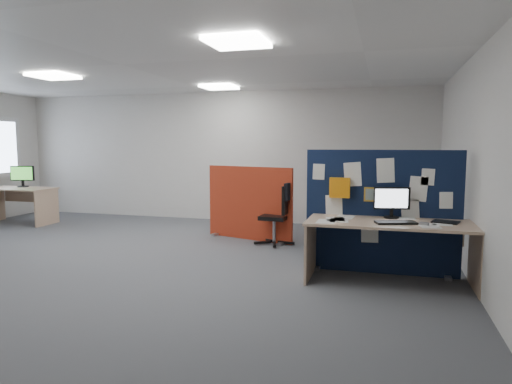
% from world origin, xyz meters
% --- Properties ---
extents(floor, '(9.00, 9.00, 0.00)m').
position_xyz_m(floor, '(0.00, 0.00, 0.00)').
color(floor, '#53555A').
rests_on(floor, ground).
extents(ceiling, '(9.00, 7.00, 0.02)m').
position_xyz_m(ceiling, '(0.00, 0.00, 2.70)').
color(ceiling, white).
rests_on(ceiling, wall_back).
extents(wall_back, '(9.00, 0.02, 2.70)m').
position_xyz_m(wall_back, '(0.00, 3.50, 1.35)').
color(wall_back, silver).
rests_on(wall_back, floor).
extents(wall_right, '(0.02, 7.00, 2.70)m').
position_xyz_m(wall_right, '(4.50, 0.00, 1.35)').
color(wall_right, silver).
rests_on(wall_right, floor).
extents(ceiling_lights, '(4.10, 4.10, 0.04)m').
position_xyz_m(ceiling_lights, '(0.33, 0.67, 2.67)').
color(ceiling_lights, white).
rests_on(ceiling_lights, ceiling).
extents(navy_divider, '(1.88, 0.30, 1.55)m').
position_xyz_m(navy_divider, '(3.46, 0.24, 0.78)').
color(navy_divider, '#0E1934').
rests_on(navy_divider, floor).
extents(main_desk, '(1.91, 0.85, 0.73)m').
position_xyz_m(main_desk, '(3.58, -0.11, 0.57)').
color(main_desk, tan).
rests_on(main_desk, floor).
extents(monitor_main, '(0.43, 0.18, 0.38)m').
position_xyz_m(monitor_main, '(3.59, 0.09, 0.94)').
color(monitor_main, black).
rests_on(monitor_main, main_desk).
extents(keyboard, '(0.48, 0.30, 0.02)m').
position_xyz_m(keyboard, '(3.64, -0.29, 0.74)').
color(keyboard, black).
rests_on(keyboard, main_desk).
extents(mouse, '(0.11, 0.09, 0.03)m').
position_xyz_m(mouse, '(3.94, -0.30, 0.74)').
color(mouse, '#959499').
rests_on(mouse, main_desk).
extents(paper_tray, '(0.34, 0.30, 0.01)m').
position_xyz_m(paper_tray, '(4.19, -0.06, 0.74)').
color(paper_tray, black).
rests_on(paper_tray, main_desk).
extents(red_divider, '(1.60, 0.53, 1.24)m').
position_xyz_m(red_divider, '(1.30, 1.74, 0.61)').
color(red_divider, maroon).
rests_on(red_divider, floor).
extents(second_desk, '(1.43, 0.72, 0.73)m').
position_xyz_m(second_desk, '(-3.68, 1.99, 0.54)').
color(second_desk, tan).
rests_on(second_desk, floor).
extents(monitor_second, '(0.47, 0.22, 0.44)m').
position_xyz_m(monitor_second, '(-3.74, 2.16, 0.97)').
color(monitor_second, black).
rests_on(monitor_second, second_desk).
extents(office_chair, '(0.64, 0.66, 0.99)m').
position_xyz_m(office_chair, '(1.90, 1.49, 0.56)').
color(office_chair, black).
rests_on(office_chair, floor).
extents(desk_papers, '(1.50, 0.84, 0.00)m').
position_xyz_m(desk_papers, '(3.39, -0.16, 0.73)').
color(desk_papers, white).
rests_on(desk_papers, main_desk).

